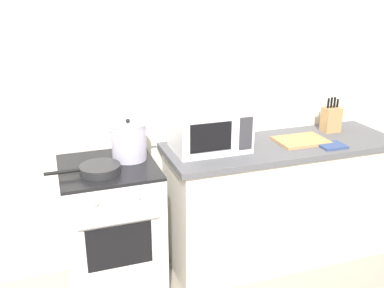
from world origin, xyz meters
TOP-DOWN VIEW (x-y plane):
  - back_wall at (0.30, 0.97)m, footprint 4.40×0.10m
  - lower_cabinet_right at (0.90, 0.62)m, footprint 1.64×0.56m
  - countertop_right at (0.90, 0.62)m, footprint 1.70×0.60m
  - stove at (-0.35, 0.60)m, footprint 0.60×0.64m
  - stock_pot at (-0.20, 0.67)m, footprint 0.31×0.23m
  - frying_pan at (-0.41, 0.51)m, footprint 0.45×0.25m
  - microwave at (0.36, 0.68)m, footprint 0.50×0.37m
  - cutting_board at (1.04, 0.60)m, footprint 0.36×0.26m
  - knife_block at (1.38, 0.74)m, footprint 0.13×0.10m
  - oven_mitt at (1.19, 0.44)m, footprint 0.18×0.14m

SIDE VIEW (x-z plane):
  - lower_cabinet_right at x=0.90m, z-range 0.00..0.88m
  - stove at x=-0.35m, z-range 0.00..0.92m
  - countertop_right at x=0.90m, z-range 0.88..0.92m
  - oven_mitt at x=1.19m, z-range 0.92..0.94m
  - cutting_board at x=1.04m, z-range 0.92..0.94m
  - frying_pan at x=-0.41m, z-range 0.92..0.97m
  - knife_block at x=1.38m, z-range 0.88..1.15m
  - stock_pot at x=-0.20m, z-range 0.91..1.18m
  - microwave at x=0.36m, z-range 0.92..1.22m
  - back_wall at x=0.30m, z-range 0.00..2.50m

